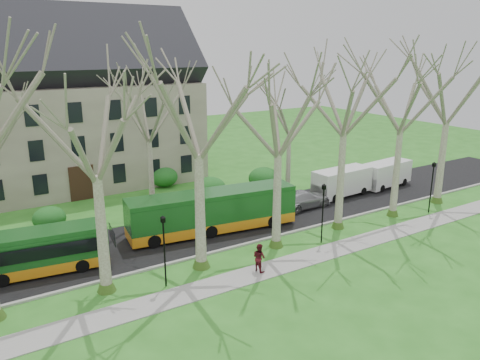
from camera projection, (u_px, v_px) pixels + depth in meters
name	position (u px, v px, depth m)	size (l,w,h in m)	color
ground	(243.00, 256.00, 31.32)	(120.00, 120.00, 0.00)	#2B7120
sidewalk	(265.00, 271.00, 29.28)	(70.00, 2.00, 0.06)	gray
road	(205.00, 230.00, 35.80)	(80.00, 8.00, 0.06)	black
curb	(232.00, 248.00, 32.53)	(80.00, 0.25, 0.14)	#A5A39E
building	(60.00, 105.00, 45.62)	(26.50, 12.20, 16.00)	gray
tree_row_verge	(241.00, 154.00, 29.64)	(49.00, 7.00, 14.00)	gray
tree_row_far	(157.00, 143.00, 37.96)	(33.00, 7.00, 12.00)	gray
lamp_row	(252.00, 225.00, 29.80)	(36.22, 0.22, 4.30)	black
hedges	(110.00, 198.00, 40.09)	(30.60, 8.60, 2.00)	#1B5E23
bus_lead	(11.00, 256.00, 28.04)	(11.19, 2.33, 2.80)	#17511C
bus_follow	(213.00, 211.00, 35.11)	(12.79, 2.67, 3.20)	#17511C
sedan	(303.00, 199.00, 40.45)	(2.16, 5.30, 1.54)	#ACACB1
van_a	(342.00, 183.00, 43.49)	(5.91, 2.15, 2.58)	silver
van_b	(386.00, 174.00, 46.44)	(5.70, 2.07, 2.49)	silver
pedestrian_b	(259.00, 257.00, 28.96)	(0.88, 0.69, 1.81)	#53131C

